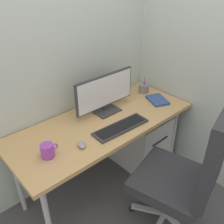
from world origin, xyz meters
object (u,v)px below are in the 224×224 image
object	(u,v)px
notebook	(157,100)
mouse	(82,145)
pen_holder	(144,88)
coffee_mug	(48,151)
keyboard	(121,127)
monitor	(105,93)
office_chair	(188,173)
filing_cabinet	(139,138)

from	to	relation	value
notebook	mouse	bearing A→B (deg)	-153.40
pen_holder	coffee_mug	size ratio (longest dim) A/B	1.41
notebook	keyboard	bearing A→B (deg)	-148.49
monitor	keyboard	bearing A→B (deg)	-106.91
notebook	office_chair	bearing A→B (deg)	-102.74
office_chair	filing_cabinet	xyz separation A→B (m)	(0.35, 0.75, -0.30)
mouse	pen_holder	xyz separation A→B (m)	(0.97, 0.28, 0.03)
filing_cabinet	pen_holder	xyz separation A→B (m)	(0.16, 0.12, 0.48)
mouse	coffee_mug	distance (m)	0.24
filing_cabinet	keyboard	xyz separation A→B (m)	(-0.45, -0.19, 0.44)
office_chair	mouse	distance (m)	0.77
office_chair	notebook	size ratio (longest dim) A/B	5.33
keyboard	coffee_mug	distance (m)	0.60
pen_holder	notebook	distance (m)	0.22
filing_cabinet	keyboard	world-z (taller)	keyboard
keyboard	mouse	size ratio (longest dim) A/B	5.56
keyboard	mouse	distance (m)	0.36
office_chair	filing_cabinet	bearing A→B (deg)	65.12
keyboard	notebook	bearing A→B (deg)	9.08
monitor	mouse	world-z (taller)	monitor
monitor	pen_holder	bearing A→B (deg)	2.13
pen_holder	coffee_mug	world-z (taller)	pen_holder
filing_cabinet	mouse	xyz separation A→B (m)	(-0.81, -0.16, 0.45)
pen_holder	office_chair	bearing A→B (deg)	-120.21
notebook	coffee_mug	distance (m)	1.15
filing_cabinet	coffee_mug	xyz separation A→B (m)	(-1.04, -0.10, 0.48)
mouse	pen_holder	size ratio (longest dim) A/B	0.49
keyboard	mouse	world-z (taller)	mouse
filing_cabinet	notebook	bearing A→B (deg)	-39.79
filing_cabinet	keyboard	bearing A→B (deg)	-157.60
coffee_mug	office_chair	bearing A→B (deg)	-43.61
monitor	filing_cabinet	bearing A→B (deg)	-15.17
coffee_mug	pen_holder	bearing A→B (deg)	10.20
monitor	keyboard	xyz separation A→B (m)	(-0.09, -0.28, -0.17)
office_chair	monitor	bearing A→B (deg)	90.95
pen_holder	notebook	bearing A→B (deg)	-101.52
office_chair	coffee_mug	bearing A→B (deg)	136.39
keyboard	monitor	bearing A→B (deg)	73.09
filing_cabinet	coffee_mug	bearing A→B (deg)	-174.65
coffee_mug	monitor	bearing A→B (deg)	16.19
mouse	monitor	bearing A→B (deg)	45.30
filing_cabinet	mouse	bearing A→B (deg)	-168.67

